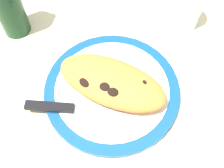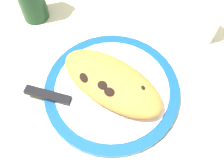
{
  "view_description": "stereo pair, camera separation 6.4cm",
  "coord_description": "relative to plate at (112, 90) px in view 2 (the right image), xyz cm",
  "views": [
    {
      "loc": [
        -6.65,
        30.7,
        59.62
      ],
      "look_at": [
        0.0,
        0.0,
        3.89
      ],
      "focal_mm": 46.68,
      "sensor_mm": 36.0,
      "label": 1
    },
    {
      "loc": [
        -12.72,
        28.72,
        59.62
      ],
      "look_at": [
        0.0,
        0.0,
        3.89
      ],
      "focal_mm": 46.68,
      "sensor_mm": 36.0,
      "label": 2
    }
  ],
  "objects": [
    {
      "name": "ground_plane",
      "position": [
        0.0,
        0.0,
        -2.41
      ],
      "size": [
        150.0,
        150.0,
        3.0
      ],
      "primitive_type": "cube",
      "color": "beige"
    },
    {
      "name": "plate",
      "position": [
        0.0,
        0.0,
        0.0
      ],
      "size": [
        30.94,
        30.94,
        1.89
      ],
      "color": "navy",
      "rests_on": "ground_plane"
    },
    {
      "name": "calzone",
      "position": [
        -0.06,
        0.33,
        3.81
      ],
      "size": [
        26.53,
        16.25,
        5.6
      ],
      "color": "orange",
      "rests_on": "plate"
    },
    {
      "name": "fork",
      "position": [
        2.97,
        -6.86,
        1.19
      ],
      "size": [
        15.48,
        5.51,
        0.4
      ],
      "color": "silver",
      "rests_on": "plate"
    },
    {
      "name": "knife",
      "position": [
        9.44,
        7.24,
        1.49
      ],
      "size": [
        23.21,
        4.81,
        1.2
      ],
      "color": "silver",
      "rests_on": "plate"
    },
    {
      "name": "water_glass",
      "position": [
        -14.24,
        -24.68,
        3.46
      ],
      "size": [
        6.84,
        6.84,
        10.05
      ],
      "color": "silver",
      "rests_on": "ground_plane"
    }
  ]
}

